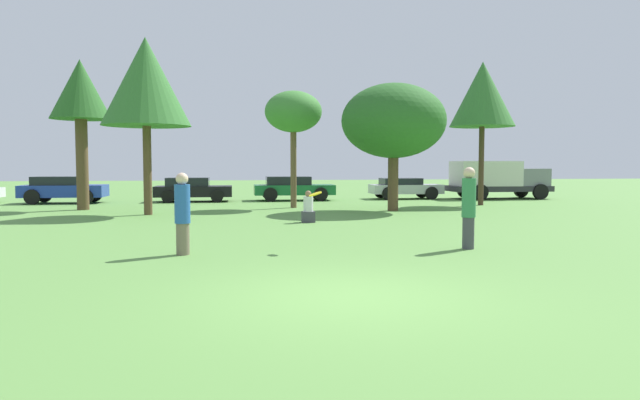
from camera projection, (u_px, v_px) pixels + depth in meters
name	position (u px, v px, depth m)	size (l,w,h in m)	color
ground_plane	(348.00, 296.00, 8.29)	(120.00, 120.00, 0.00)	#5B8E42
person_thrower	(182.00, 213.00, 12.01)	(0.33, 0.33, 1.73)	#726651
person_catcher	(469.00, 207.00, 12.83)	(0.31, 0.31, 1.84)	#3F3F47
frisbee	(315.00, 194.00, 12.58)	(0.29, 0.29, 0.13)	yellow
bystander_sitting	(308.00, 209.00, 18.74)	(0.43, 0.35, 1.04)	#3F3F47
tree_0	(80.00, 94.00, 23.63)	(2.45, 2.45, 6.21)	brown
tree_1	(146.00, 82.00, 21.27)	(3.28, 3.28, 6.61)	brown
tree_2	(293.00, 113.00, 24.82)	(2.48, 2.48, 5.07)	brown
tree_3	(394.00, 121.00, 23.21)	(4.24, 4.24, 5.17)	brown
tree_4	(482.00, 95.00, 26.28)	(2.96, 2.96, 6.59)	#473323
parked_car_blue	(63.00, 189.00, 27.87)	(3.87, 1.93, 1.31)	#1E389E
parked_car_black	(192.00, 189.00, 29.09)	(3.84, 1.97, 1.22)	black
parked_car_green	(293.00, 188.00, 30.04)	(4.18, 1.91, 1.26)	#196633
parked_car_silver	(404.00, 188.00, 31.38)	(3.85, 1.89, 1.14)	#B2B2B7
delivery_truck_grey	(497.00, 178.00, 31.50)	(5.46, 2.36, 2.06)	#2D2D33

